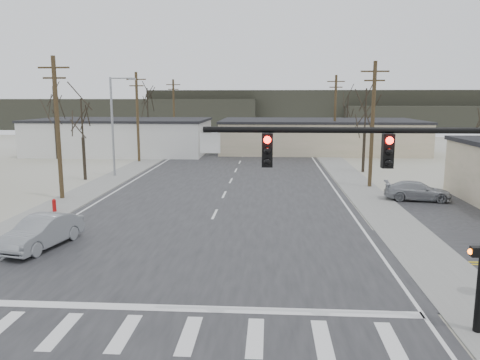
# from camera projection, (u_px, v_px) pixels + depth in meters

# --- Properties ---
(ground) EXTENTS (140.00, 140.00, 0.00)m
(ground) POSITION_uv_depth(u_px,v_px,m) (194.00, 258.00, 21.08)
(ground) COLOR silver
(ground) RESTS_ON ground
(main_road) EXTENTS (18.00, 110.00, 0.05)m
(main_road) POSITION_uv_depth(u_px,v_px,m) (225.00, 192.00, 35.82)
(main_road) COLOR #242326
(main_road) RESTS_ON ground
(cross_road) EXTENTS (90.00, 10.00, 0.04)m
(cross_road) POSITION_uv_depth(u_px,v_px,m) (194.00, 258.00, 21.08)
(cross_road) COLOR #242326
(cross_road) RESTS_ON ground
(sidewalk_left) EXTENTS (3.00, 90.00, 0.06)m
(sidewalk_left) POSITION_uv_depth(u_px,v_px,m) (112.00, 179.00, 41.41)
(sidewalk_left) COLOR gray
(sidewalk_left) RESTS_ON ground
(sidewalk_right) EXTENTS (3.00, 90.00, 0.06)m
(sidewalk_right) POSITION_uv_depth(u_px,v_px,m) (354.00, 182.00, 40.07)
(sidewalk_right) COLOR gray
(sidewalk_right) RESTS_ON ground
(traffic_signal_mast) EXTENTS (8.95, 0.43, 7.20)m
(traffic_signal_mast) POSITION_uv_depth(u_px,v_px,m) (424.00, 183.00, 13.68)
(traffic_signal_mast) COLOR black
(traffic_signal_mast) RESTS_ON ground
(fire_hydrant) EXTENTS (0.24, 0.24, 0.87)m
(fire_hydrant) POSITION_uv_depth(u_px,v_px,m) (54.00, 205.00, 29.52)
(fire_hydrant) COLOR #A50C0C
(fire_hydrant) RESTS_ON ground
(building_left_far) EXTENTS (22.30, 12.30, 4.50)m
(building_left_far) POSITION_uv_depth(u_px,v_px,m) (122.00, 136.00, 61.03)
(building_left_far) COLOR silver
(building_left_far) RESTS_ON ground
(building_right_far) EXTENTS (26.30, 14.30, 4.30)m
(building_right_far) POSITION_uv_depth(u_px,v_px,m) (319.00, 136.00, 63.33)
(building_right_far) COLOR beige
(building_right_far) RESTS_ON ground
(upole_left_b) EXTENTS (2.20, 0.30, 10.00)m
(upole_left_b) POSITION_uv_depth(u_px,v_px,m) (58.00, 126.00, 32.71)
(upole_left_b) COLOR #473921
(upole_left_b) RESTS_ON ground
(upole_left_c) EXTENTS (2.20, 0.30, 10.00)m
(upole_left_c) POSITION_uv_depth(u_px,v_px,m) (138.00, 116.00, 52.37)
(upole_left_c) COLOR #473921
(upole_left_c) RESTS_ON ground
(upole_left_d) EXTENTS (2.20, 0.30, 10.00)m
(upole_left_d) POSITION_uv_depth(u_px,v_px,m) (174.00, 111.00, 72.03)
(upole_left_d) COLOR #473921
(upole_left_d) RESTS_ON ground
(upole_right_a) EXTENTS (2.20, 0.30, 10.00)m
(upole_right_a) POSITION_uv_depth(u_px,v_px,m) (373.00, 123.00, 37.15)
(upole_right_a) COLOR #473921
(upole_right_a) RESTS_ON ground
(upole_right_b) EXTENTS (2.20, 0.30, 10.00)m
(upole_right_b) POSITION_uv_depth(u_px,v_px,m) (335.00, 114.00, 58.78)
(upole_right_b) COLOR #473921
(upole_right_b) RESTS_ON ground
(streetlight_main) EXTENTS (2.40, 0.25, 9.00)m
(streetlight_main) POSITION_uv_depth(u_px,v_px,m) (114.00, 121.00, 42.52)
(streetlight_main) COLOR gray
(streetlight_main) RESTS_ON ground
(tree_left_near) EXTENTS (3.30, 3.30, 7.35)m
(tree_left_near) POSITION_uv_depth(u_px,v_px,m) (82.00, 120.00, 40.67)
(tree_left_near) COLOR #30281D
(tree_left_near) RESTS_ON ground
(tree_right_mid) EXTENTS (3.74, 3.74, 8.33)m
(tree_right_mid) POSITION_uv_depth(u_px,v_px,m) (366.00, 111.00, 44.83)
(tree_right_mid) COLOR #30281D
(tree_right_mid) RESTS_ON ground
(tree_left_far) EXTENTS (3.96, 3.96, 8.82)m
(tree_left_far) POSITION_uv_depth(u_px,v_px,m) (148.00, 104.00, 66.11)
(tree_left_far) COLOR #30281D
(tree_left_far) RESTS_ON ground
(tree_right_far) EXTENTS (3.52, 3.52, 7.84)m
(tree_right_far) POSITION_uv_depth(u_px,v_px,m) (348.00, 109.00, 70.29)
(tree_right_far) COLOR #30281D
(tree_right_far) RESTS_ON ground
(tree_left_mid) EXTENTS (3.96, 3.96, 8.82)m
(tree_left_mid) POSITION_uv_depth(u_px,v_px,m) (54.00, 106.00, 54.82)
(tree_left_mid) COLOR #30281D
(tree_left_mid) RESTS_ON ground
(hill_left) EXTENTS (70.00, 18.00, 7.00)m
(hill_left) POSITION_uv_depth(u_px,v_px,m) (112.00, 114.00, 113.14)
(hill_left) COLOR #333026
(hill_left) RESTS_ON ground
(hill_center) EXTENTS (80.00, 18.00, 9.00)m
(hill_center) POSITION_uv_depth(u_px,v_px,m) (318.00, 109.00, 113.73)
(hill_center) COLOR #333026
(hill_center) RESTS_ON ground
(hill_right) EXTENTS (60.00, 18.00, 5.50)m
(hill_right) POSITION_uv_depth(u_px,v_px,m) (476.00, 118.00, 105.91)
(hill_right) COLOR #333026
(hill_right) RESTS_ON ground
(sedan_crossing) EXTENTS (2.54, 4.85, 1.52)m
(sedan_crossing) POSITION_uv_depth(u_px,v_px,m) (42.00, 232.00, 22.38)
(sedan_crossing) COLOR gray
(sedan_crossing) RESTS_ON main_road
(car_far_a) EXTENTS (3.17, 5.55, 1.51)m
(car_far_a) POSITION_uv_depth(u_px,v_px,m) (261.00, 145.00, 64.91)
(car_far_a) COLOR black
(car_far_a) RESTS_ON main_road
(car_far_b) EXTENTS (1.84, 3.75, 1.23)m
(car_far_b) POSITION_uv_depth(u_px,v_px,m) (212.00, 142.00, 69.87)
(car_far_b) COLOR black
(car_far_b) RESTS_ON main_road
(car_parked_silver) EXTENTS (4.71, 2.43, 1.31)m
(car_parked_silver) POSITION_uv_depth(u_px,v_px,m) (417.00, 191.00, 32.87)
(car_parked_silver) COLOR gray
(car_parked_silver) RESTS_ON parking_lot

